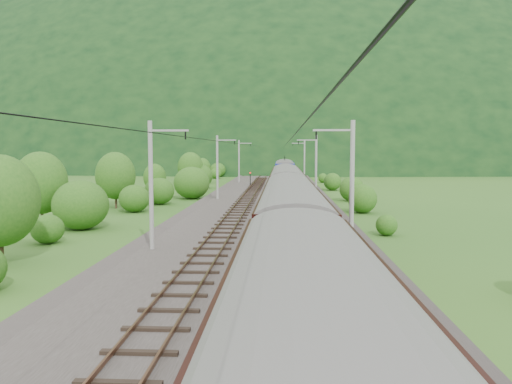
{
  "coord_description": "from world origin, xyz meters",
  "views": [
    {
      "loc": [
        1.92,
        -30.52,
        6.54
      ],
      "look_at": [
        -0.45,
        15.43,
        2.6
      ],
      "focal_mm": 35.0,
      "sensor_mm": 36.0,
      "label": 1
    }
  ],
  "objects": [
    {
      "name": "railbed",
      "position": [
        0.0,
        10.0,
        0.15
      ],
      "size": [
        14.0,
        220.0,
        0.3
      ],
      "primitive_type": "cube",
      "color": "#38332D",
      "rests_on": "ground"
    },
    {
      "name": "vegetation_right",
      "position": [
        11.57,
        4.57,
        1.32
      ],
      "size": [
        6.8,
        113.22,
        3.12
      ],
      "color": "#235516",
      "rests_on": "ground"
    },
    {
      "name": "ground",
      "position": [
        0.0,
        0.0,
        0.0
      ],
      "size": [
        600.0,
        600.0,
        0.0
      ],
      "primitive_type": "plane",
      "color": "#27551A",
      "rests_on": "ground"
    },
    {
      "name": "hazard_post_near",
      "position": [
        0.02,
        43.58,
        1.14
      ],
      "size": [
        0.18,
        0.18,
        1.68
      ],
      "primitive_type": "cylinder",
      "color": "red",
      "rests_on": "railbed"
    },
    {
      "name": "overhead_wires",
      "position": [
        0.0,
        10.0,
        7.1
      ],
      "size": [
        4.83,
        198.0,
        0.03
      ],
      "color": "black",
      "rests_on": "ground"
    },
    {
      "name": "mountain_ridge",
      "position": [
        -120.0,
        300.0,
        0.0
      ],
      "size": [
        336.0,
        280.0,
        132.0
      ],
      "primitive_type": "ellipsoid",
      "color": "black",
      "rests_on": "ground"
    },
    {
      "name": "train",
      "position": [
        2.4,
        -3.56,
        3.53
      ],
      "size": [
        2.98,
        120.66,
        5.18
      ],
      "color": "black",
      "rests_on": "ground"
    },
    {
      "name": "track_left",
      "position": [
        -2.4,
        10.0,
        0.37
      ],
      "size": [
        2.4,
        220.0,
        0.27
      ],
      "color": "brown",
      "rests_on": "railbed"
    },
    {
      "name": "signal",
      "position": [
        -3.65,
        57.44,
        1.6
      ],
      "size": [
        0.25,
        0.25,
        2.22
      ],
      "color": "black",
      "rests_on": "railbed"
    },
    {
      "name": "hazard_post_far",
      "position": [
        0.61,
        49.18,
        1.06
      ],
      "size": [
        0.16,
        0.16,
        1.53
      ],
      "primitive_type": "cylinder",
      "color": "red",
      "rests_on": "railbed"
    },
    {
      "name": "mountain_main",
      "position": [
        0.0,
        260.0,
        0.0
      ],
      "size": [
        504.0,
        360.0,
        244.0
      ],
      "primitive_type": "ellipsoid",
      "color": "black",
      "rests_on": "ground"
    },
    {
      "name": "vegetation_left",
      "position": [
        -14.24,
        18.2,
        2.46
      ],
      "size": [
        13.19,
        150.32,
        6.37
      ],
      "color": "#235516",
      "rests_on": "ground"
    },
    {
      "name": "catenary_left",
      "position": [
        -6.12,
        32.0,
        4.5
      ],
      "size": [
        2.54,
        192.28,
        8.0
      ],
      "color": "gray",
      "rests_on": "railbed"
    },
    {
      "name": "track_right",
      "position": [
        2.4,
        10.0,
        0.37
      ],
      "size": [
        2.4,
        220.0,
        0.27
      ],
      "color": "brown",
      "rests_on": "railbed"
    },
    {
      "name": "catenary_right",
      "position": [
        6.12,
        32.0,
        4.5
      ],
      "size": [
        2.54,
        192.28,
        8.0
      ],
      "color": "gray",
      "rests_on": "railbed"
    }
  ]
}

